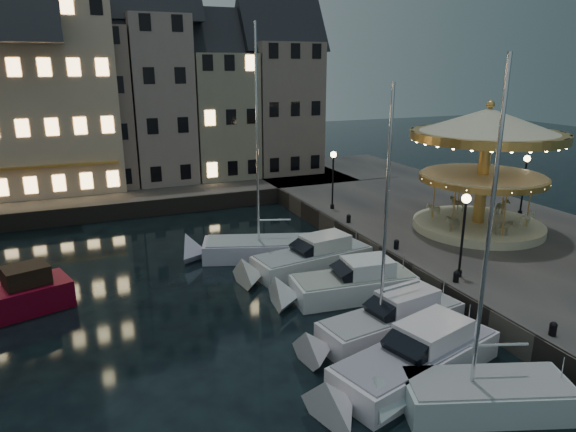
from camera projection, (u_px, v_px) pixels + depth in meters
name	position (u px, v px, depth m)	size (l,w,h in m)	color
ground	(338.00, 338.00, 22.10)	(160.00, 160.00, 0.00)	black
quay_east	(490.00, 240.00, 32.42)	(16.00, 56.00, 1.30)	#474442
quay_north	(100.00, 195.00, 43.73)	(44.00, 12.00, 1.30)	#474442
quaywall_e	(382.00, 258.00, 29.45)	(0.15, 44.00, 1.30)	#47423A
quaywall_n	(133.00, 210.00, 39.16)	(48.00, 0.15, 1.30)	#47423A
streetlamp_b	(464.00, 224.00, 24.52)	(0.44, 0.44, 4.17)	black
streetlamp_c	(333.00, 172.00, 36.47)	(0.44, 0.44, 4.17)	black
streetlamp_d	(525.00, 177.00, 34.90)	(0.44, 0.44, 4.17)	black
bollard_a	(553.00, 328.00, 19.67)	(0.30, 0.30, 0.57)	black
bollard_b	(456.00, 276.00, 24.54)	(0.30, 0.30, 0.57)	black
bollard_c	(396.00, 244.00, 28.96)	(0.30, 0.30, 0.57)	black
bollard_d	(349.00, 218.00, 33.83)	(0.30, 0.30, 0.57)	black
townhouse_nb	(9.00, 104.00, 41.11)	(6.16, 8.00, 13.80)	gray
townhouse_nc	(89.00, 96.00, 43.21)	(6.82, 8.00, 14.80)	#7E6961
townhouse_nd	(158.00, 89.00, 45.20)	(5.50, 8.00, 15.80)	gray
townhouse_ne	(218.00, 105.00, 47.64)	(6.16, 8.00, 12.80)	gray
townhouse_nf	(279.00, 98.00, 49.74)	(6.82, 8.00, 13.80)	gray
hotel_corner	(7.00, 85.00, 40.70)	(17.60, 9.00, 16.80)	beige
motorboat_a	(470.00, 397.00, 17.30)	(6.65, 4.10, 11.08)	silver
motorboat_b	(410.00, 364.00, 19.05)	(8.32, 4.36, 2.15)	white
motorboat_c	(385.00, 324.00, 21.89)	(7.88, 3.00, 10.41)	silver
motorboat_d	(346.00, 286.00, 25.78)	(7.30, 2.98, 2.15)	silver
motorboat_e	(307.00, 261.00, 29.10)	(8.05, 3.36, 2.15)	silver
motorboat_f	(263.00, 249.00, 31.20)	(9.32, 5.20, 12.53)	silver
carousel	(486.00, 146.00, 31.05)	(9.15, 9.15, 8.01)	beige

